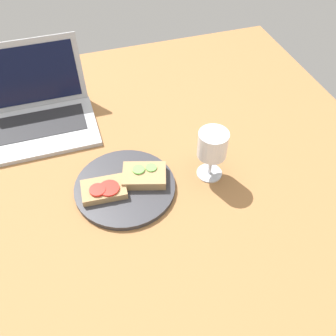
{
  "coord_description": "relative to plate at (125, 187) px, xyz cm",
  "views": [
    {
      "loc": [
        -12.4,
        -61.55,
        77.33
      ],
      "look_at": [
        7.08,
        -0.34,
        8.0
      ],
      "focal_mm": 40.0,
      "sensor_mm": 36.0,
      "label": 1
    }
  ],
  "objects": [
    {
      "name": "sandwich_with_tomato",
      "position": [
        -5.39,
        -0.74,
        1.75
      ],
      "size": [
        11.48,
        8.06,
        2.5
      ],
      "color": "#A88456",
      "rests_on": "plate"
    },
    {
      "name": "plate",
      "position": [
        0.0,
        0.0,
        0.0
      ],
      "size": [
        25.85,
        25.85,
        1.32
      ],
      "primitive_type": "cylinder",
      "color": "#333338",
      "rests_on": "wooden_table"
    },
    {
      "name": "wine_glass",
      "position": [
        22.63,
        -1.69,
        9.46
      ],
      "size": [
        7.55,
        7.55,
        14.27
      ],
      "color": "white",
      "rests_on": "wooden_table"
    },
    {
      "name": "wooden_table",
      "position": [
        4.24,
        -0.51,
        -2.16
      ],
      "size": [
        140.0,
        140.0,
        3.0
      ],
      "primitive_type": "cube",
      "color": "#9E6B3D",
      "rests_on": "ground"
    },
    {
      "name": "laptop",
      "position": [
        -18.97,
        34.22,
        3.93
      ],
      "size": [
        33.02,
        28.23,
        21.18
      ],
      "color": "#ADAFB5",
      "rests_on": "wooden_table"
    },
    {
      "name": "sandwich_with_cucumber",
      "position": [
        5.39,
        0.68,
        1.94
      ],
      "size": [
        12.9,
        10.77,
        2.92
      ],
      "color": "#A88456",
      "rests_on": "plate"
    }
  ]
}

